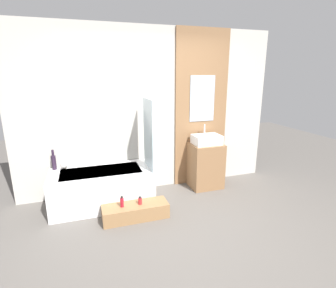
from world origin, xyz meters
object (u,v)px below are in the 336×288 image
bottle_soap_secondary (140,201)px  bottle_soap_primary (122,202)px  sink (207,139)px  wooden_step_bench (136,211)px  vase_tall_dark (54,162)px  bathtub (102,188)px  vase_round_light (64,166)px

bottle_soap_secondary → bottle_soap_primary: bearing=180.0°
sink → bottle_soap_secondary: bearing=-153.2°
wooden_step_bench → vase_tall_dark: size_ratio=2.96×
wooden_step_bench → sink: size_ratio=1.95×
vase_tall_dark → bottle_soap_primary: (0.85, -0.81, -0.39)m
bottle_soap_primary → bottle_soap_secondary: bearing=-0.0°
bottle_soap_secondary → sink: bearing=26.8°
bathtub → sink: (1.73, 0.12, 0.57)m
wooden_step_bench → vase_tall_dark: bearing=141.8°
sink → bottle_soap_secondary: sink is taller
bathtub → vase_tall_dark: bearing=157.0°
bottle_soap_primary → wooden_step_bench: bearing=0.0°
bathtub → vase_tall_dark: 0.80m
wooden_step_bench → vase_tall_dark: vase_tall_dark is taller
bathtub → wooden_step_bench: size_ratio=1.65×
wooden_step_bench → bottle_soap_primary: (-0.18, 0.00, 0.17)m
vase_tall_dark → bottle_soap_secondary: size_ratio=2.77×
sink → vase_round_light: 2.26m
vase_round_light → bottle_soap_primary: 1.11m
wooden_step_bench → bottle_soap_secondary: 0.16m
wooden_step_bench → bottle_soap_primary: 0.24m
sink → vase_tall_dark: (-2.38, 0.16, -0.18)m
vase_tall_dark → bottle_soap_secondary: (1.09, -0.81, -0.41)m
bottle_soap_primary → bottle_soap_secondary: (0.24, -0.00, -0.02)m
wooden_step_bench → vase_round_light: bearing=138.6°
vase_round_light → wooden_step_bench: bearing=-41.4°
vase_tall_dark → vase_round_light: vase_tall_dark is taller
wooden_step_bench → vase_round_light: vase_round_light is taller
vase_tall_dark → bottle_soap_secondary: bearing=-36.4°
sink → bottle_soap_primary: sink is taller
vase_tall_dark → vase_round_light: (0.13, -0.02, -0.07)m
vase_tall_dark → vase_round_light: size_ratio=2.92×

